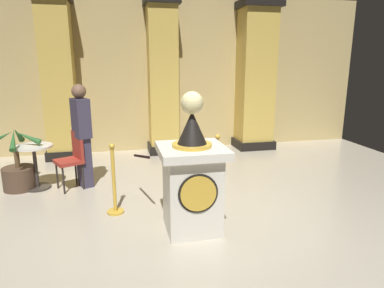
{
  "coord_description": "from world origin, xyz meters",
  "views": [
    {
      "loc": [
        -1.04,
        -3.91,
        2.11
      ],
      "look_at": [
        -0.18,
        -0.01,
        1.12
      ],
      "focal_mm": 31.86,
      "sensor_mm": 36.0,
      "label": 1
    }
  ],
  "objects_px": {
    "cafe_table": "(35,161)",
    "bystander_guest": "(82,133)",
    "stanchion_far": "(114,189)",
    "pedestal_clock": "(192,179)",
    "potted_palm_left": "(19,172)",
    "cafe_chair_red": "(73,155)",
    "stanchion_near": "(217,175)"
  },
  "relations": [
    {
      "from": "pedestal_clock",
      "to": "bystander_guest",
      "type": "height_order",
      "value": "pedestal_clock"
    },
    {
      "from": "potted_palm_left",
      "to": "cafe_table",
      "type": "bearing_deg",
      "value": -6.26
    },
    {
      "from": "cafe_table",
      "to": "pedestal_clock",
      "type": "bearing_deg",
      "value": -41.24
    },
    {
      "from": "cafe_table",
      "to": "stanchion_near",
      "type": "bearing_deg",
      "value": -18.85
    },
    {
      "from": "cafe_table",
      "to": "stanchion_far",
      "type": "bearing_deg",
      "value": -44.54
    },
    {
      "from": "stanchion_near",
      "to": "potted_palm_left",
      "type": "bearing_deg",
      "value": 162.22
    },
    {
      "from": "bystander_guest",
      "to": "cafe_chair_red",
      "type": "height_order",
      "value": "bystander_guest"
    },
    {
      "from": "pedestal_clock",
      "to": "stanchion_far",
      "type": "height_order",
      "value": "pedestal_clock"
    },
    {
      "from": "pedestal_clock",
      "to": "potted_palm_left",
      "type": "xyz_separation_m",
      "value": [
        -2.52,
        2.0,
        -0.39
      ]
    },
    {
      "from": "pedestal_clock",
      "to": "stanchion_far",
      "type": "relative_size",
      "value": 1.73
    },
    {
      "from": "cafe_table",
      "to": "bystander_guest",
      "type": "bearing_deg",
      "value": -4.27
    },
    {
      "from": "stanchion_far",
      "to": "cafe_chair_red",
      "type": "relative_size",
      "value": 1.06
    },
    {
      "from": "stanchion_far",
      "to": "cafe_table",
      "type": "xyz_separation_m",
      "value": [
        -1.28,
        1.26,
        0.12
      ]
    },
    {
      "from": "stanchion_near",
      "to": "potted_palm_left",
      "type": "xyz_separation_m",
      "value": [
        -3.14,
        1.01,
        -0.06
      ]
    },
    {
      "from": "stanchion_near",
      "to": "cafe_table",
      "type": "distance_m",
      "value": 3.03
    },
    {
      "from": "pedestal_clock",
      "to": "stanchion_near",
      "type": "bearing_deg",
      "value": 57.89
    },
    {
      "from": "stanchion_far",
      "to": "bystander_guest",
      "type": "height_order",
      "value": "bystander_guest"
    },
    {
      "from": "bystander_guest",
      "to": "cafe_table",
      "type": "relative_size",
      "value": 2.33
    },
    {
      "from": "bystander_guest",
      "to": "cafe_chair_red",
      "type": "bearing_deg",
      "value": -161.27
    },
    {
      "from": "pedestal_clock",
      "to": "cafe_chair_red",
      "type": "height_order",
      "value": "pedestal_clock"
    },
    {
      "from": "pedestal_clock",
      "to": "cafe_table",
      "type": "relative_size",
      "value": 2.36
    },
    {
      "from": "pedestal_clock",
      "to": "stanchion_near",
      "type": "relative_size",
      "value": 1.74
    },
    {
      "from": "stanchion_far",
      "to": "cafe_table",
      "type": "relative_size",
      "value": 1.36
    },
    {
      "from": "pedestal_clock",
      "to": "bystander_guest",
      "type": "relative_size",
      "value": 1.01
    },
    {
      "from": "stanchion_far",
      "to": "cafe_chair_red",
      "type": "bearing_deg",
      "value": 120.15
    },
    {
      "from": "potted_palm_left",
      "to": "pedestal_clock",
      "type": "bearing_deg",
      "value": -38.37
    },
    {
      "from": "pedestal_clock",
      "to": "cafe_table",
      "type": "bearing_deg",
      "value": 138.76
    },
    {
      "from": "stanchion_near",
      "to": "cafe_table",
      "type": "xyz_separation_m",
      "value": [
        -2.87,
        0.98,
        0.13
      ]
    },
    {
      "from": "pedestal_clock",
      "to": "potted_palm_left",
      "type": "bearing_deg",
      "value": 141.63
    },
    {
      "from": "bystander_guest",
      "to": "cafe_table",
      "type": "bearing_deg",
      "value": 175.73
    },
    {
      "from": "potted_palm_left",
      "to": "cafe_chair_red",
      "type": "relative_size",
      "value": 1.11
    },
    {
      "from": "cafe_chair_red",
      "to": "cafe_table",
      "type": "bearing_deg",
      "value": 169.32
    }
  ]
}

